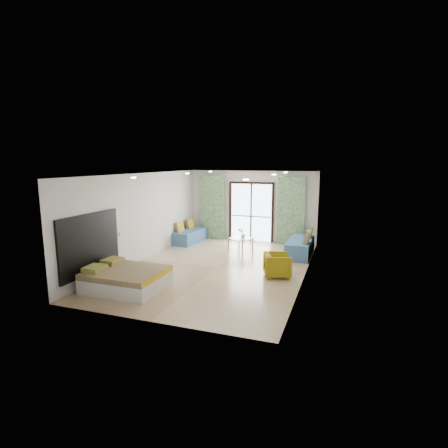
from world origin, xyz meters
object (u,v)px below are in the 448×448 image
(daybed_right, at_px, (301,247))
(coffee_table, at_px, (241,240))
(bed, at_px, (126,279))
(armchair, at_px, (277,264))
(daybed_left, at_px, (190,235))

(daybed_right, xyz_separation_m, coffee_table, (-2.02, -0.13, 0.12))
(bed, relative_size, armchair, 2.52)
(daybed_left, distance_m, armchair, 4.90)
(bed, bearing_deg, daybed_right, 51.68)
(bed, relative_size, coffee_table, 2.01)
(bed, height_order, daybed_right, daybed_right)
(coffee_table, bearing_deg, daybed_left, 163.49)
(daybed_left, bearing_deg, armchair, -32.88)
(daybed_left, height_order, armchair, daybed_left)
(daybed_right, distance_m, armchair, 2.42)
(armchair, bearing_deg, daybed_left, 34.60)
(daybed_right, xyz_separation_m, armchair, (-0.31, -2.40, 0.06))
(daybed_left, xyz_separation_m, coffee_table, (2.21, -0.66, 0.15))
(coffee_table, distance_m, armchair, 2.84)
(armchair, bearing_deg, coffee_table, 18.32)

